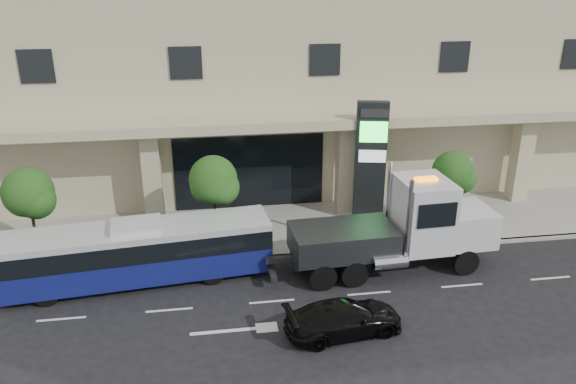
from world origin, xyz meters
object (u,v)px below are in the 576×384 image
(city_bus, at_px, (139,252))
(signage_pylon, at_px, (370,161))
(tow_truck, at_px, (402,229))
(black_sedan, at_px, (344,318))

(city_bus, distance_m, signage_pylon, 12.13)
(city_bus, xyz_separation_m, tow_truck, (11.14, -0.50, 0.48))
(black_sedan, bearing_deg, city_bus, 49.47)
(signage_pylon, bearing_deg, black_sedan, -98.68)
(tow_truck, xyz_separation_m, signage_pylon, (-0.02, 4.97, 1.42))
(tow_truck, distance_m, signage_pylon, 5.17)
(black_sedan, relative_size, signage_pylon, 0.69)
(city_bus, relative_size, tow_truck, 1.10)
(city_bus, xyz_separation_m, black_sedan, (7.54, -4.81, -0.78))
(city_bus, distance_m, black_sedan, 8.98)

